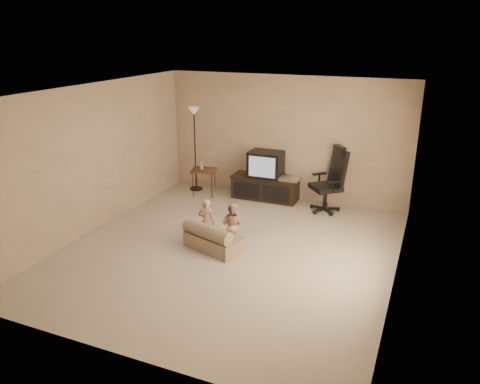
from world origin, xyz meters
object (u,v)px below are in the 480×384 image
Objects in this scene: toddler_left at (207,222)px; tv_stand at (266,180)px; child_sofa at (213,239)px; office_chair at (329,188)px; side_table at (204,171)px; floor_lamp at (194,130)px; toddler_right at (232,225)px.

tv_stand is at bearing -96.07° from toddler_left.
office_chair is at bearing 79.13° from child_sofa.
tv_stand reaches higher than child_sofa.
side_table is 0.71× the size of child_sofa.
side_table is at bearing -64.89° from toddler_left.
child_sofa is at bearing -56.96° from floor_lamp.
office_chair is 1.70× the size of toddler_right.
toddler_left is at bearing -61.83° from side_table.
toddler_right reaches higher than side_table.
side_table is 2.46m from toddler_left.
side_table is at bearing 138.15° from child_sofa.
floor_lamp reaches higher than toddler_left.
tv_stand is 1.11× the size of office_chair.
toddler_left is at bearing -93.49° from tv_stand.
side_table reaches higher than child_sofa.
floor_lamp is at bearing -179.93° from tv_stand.
office_chair is at bearing -2.82° from floor_lamp.
tv_stand is 1.84m from floor_lamp.
office_chair reaches higher than toddler_left.
office_chair is 1.71× the size of side_table.
toddler_left is (1.16, -2.16, -0.13)m from side_table.
floor_lamp reaches higher than child_sofa.
floor_lamp is at bearing -61.52° from toddler_left.
child_sofa is 1.31× the size of toddler_left.
floor_lamp is 2.97m from toddler_left.
floor_lamp is at bearing -47.16° from toddler_right.
child_sofa is at bearing -89.67° from tv_stand.
office_chair is (1.35, -0.16, 0.04)m from tv_stand.
toddler_right is (1.55, -2.05, -0.16)m from side_table.
floor_lamp is 2.25× the size of toddler_left.
toddler_right is (1.88, -2.30, -0.93)m from floor_lamp.
child_sofa is at bearing 48.16° from toddler_right.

